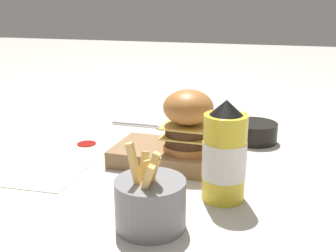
{
  "coord_description": "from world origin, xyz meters",
  "views": [
    {
      "loc": [
        -0.25,
        0.8,
        0.34
      ],
      "look_at": [
        0.01,
        0.01,
        0.09
      ],
      "focal_mm": 42.0,
      "sensor_mm": 36.0,
      "label": 1
    }
  ],
  "objects_px": {
    "ketchup_bottle": "(224,155)",
    "spoon": "(155,126)",
    "burger": "(188,120)",
    "serving_board": "(168,155)",
    "fries_basket": "(150,202)",
    "side_bowl": "(254,131)"
  },
  "relations": [
    {
      "from": "ketchup_bottle",
      "to": "spoon",
      "type": "xyz_separation_m",
      "value": [
        0.27,
        -0.38,
        -0.08
      ]
    },
    {
      "from": "burger",
      "to": "serving_board",
      "type": "bearing_deg",
      "value": -6.36
    },
    {
      "from": "fries_basket",
      "to": "side_bowl",
      "type": "bearing_deg",
      "value": -103.31
    },
    {
      "from": "spoon",
      "to": "fries_basket",
      "type": "bearing_deg",
      "value": -72.66
    },
    {
      "from": "ketchup_bottle",
      "to": "side_bowl",
      "type": "bearing_deg",
      "value": -93.27
    },
    {
      "from": "fries_basket",
      "to": "side_bowl",
      "type": "xyz_separation_m",
      "value": [
        -0.11,
        -0.48,
        -0.02
      ]
    },
    {
      "from": "ketchup_bottle",
      "to": "spoon",
      "type": "distance_m",
      "value": 0.47
    },
    {
      "from": "ketchup_bottle",
      "to": "side_bowl",
      "type": "distance_m",
      "value": 0.35
    },
    {
      "from": "serving_board",
      "to": "spoon",
      "type": "relative_size",
      "value": 1.3
    },
    {
      "from": "side_bowl",
      "to": "spoon",
      "type": "bearing_deg",
      "value": -6.33
    },
    {
      "from": "ketchup_bottle",
      "to": "spoon",
      "type": "bearing_deg",
      "value": -54.43
    },
    {
      "from": "ketchup_bottle",
      "to": "burger",
      "type": "bearing_deg",
      "value": -51.08
    },
    {
      "from": "spoon",
      "to": "burger",
      "type": "bearing_deg",
      "value": -57.97
    },
    {
      "from": "burger",
      "to": "ketchup_bottle",
      "type": "xyz_separation_m",
      "value": [
        -0.1,
        0.13,
        -0.02
      ]
    },
    {
      "from": "fries_basket",
      "to": "spoon",
      "type": "bearing_deg",
      "value": -70.94
    },
    {
      "from": "serving_board",
      "to": "ketchup_bottle",
      "type": "distance_m",
      "value": 0.21
    },
    {
      "from": "burger",
      "to": "spoon",
      "type": "xyz_separation_m",
      "value": [
        0.17,
        -0.25,
        -0.1
      ]
    },
    {
      "from": "serving_board",
      "to": "ketchup_bottle",
      "type": "bearing_deg",
      "value": 138.56
    },
    {
      "from": "serving_board",
      "to": "fries_basket",
      "type": "relative_size",
      "value": 1.64
    },
    {
      "from": "burger",
      "to": "spoon",
      "type": "distance_m",
      "value": 0.32
    },
    {
      "from": "serving_board",
      "to": "spoon",
      "type": "distance_m",
      "value": 0.27
    },
    {
      "from": "spoon",
      "to": "ketchup_bottle",
      "type": "bearing_deg",
      "value": -56.15
    }
  ]
}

